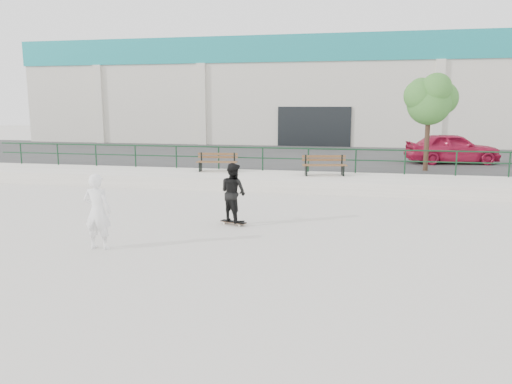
% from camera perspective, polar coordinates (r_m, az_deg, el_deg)
% --- Properties ---
extents(ground, '(120.00, 120.00, 0.00)m').
position_cam_1_polar(ground, '(11.51, -4.78, -7.11)').
color(ground, beige).
rests_on(ground, ground).
extents(ledge, '(30.00, 3.00, 0.50)m').
position_cam_1_polar(ledge, '(20.52, 2.80, 1.24)').
color(ledge, beige).
rests_on(ledge, ground).
extents(parking_strip, '(60.00, 14.00, 0.50)m').
position_cam_1_polar(parking_strip, '(28.88, 5.48, 3.76)').
color(parking_strip, '#313131').
rests_on(parking_strip, ground).
extents(railing, '(28.00, 0.06, 1.03)m').
position_cam_1_polar(railing, '(21.67, 3.37, 4.35)').
color(railing, '#13361F').
rests_on(railing, ledge).
extents(commercial_building, '(44.20, 16.33, 8.00)m').
position_cam_1_polar(commercial_building, '(42.66, 7.75, 11.55)').
color(commercial_building, beige).
rests_on(commercial_building, ground).
extents(bench_left, '(1.79, 0.71, 0.80)m').
position_cam_1_polar(bench_left, '(21.69, -4.46, 3.42)').
color(bench_left, '#512F1B').
rests_on(bench_left, ledge).
extents(bench_right, '(1.87, 0.88, 0.83)m').
position_cam_1_polar(bench_right, '(20.58, 7.81, 3.03)').
color(bench_right, '#512F1B').
rests_on(bench_right, ledge).
extents(tree, '(2.35, 2.08, 4.17)m').
position_cam_1_polar(tree, '(22.95, 19.28, 10.09)').
color(tree, '#3D261E').
rests_on(tree, parking_strip).
extents(red_car, '(4.64, 2.51, 1.50)m').
position_cam_1_polar(red_car, '(26.37, 21.50, 4.70)').
color(red_car, '#A71437').
rests_on(red_car, parking_strip).
extents(skateboard, '(0.80, 0.45, 0.09)m').
position_cam_1_polar(skateboard, '(14.21, -2.60, -3.46)').
color(skateboard, black).
rests_on(skateboard, ground).
extents(standing_skater, '(1.03, 0.98, 1.67)m').
position_cam_1_polar(standing_skater, '(14.03, -2.62, -0.05)').
color(standing_skater, black).
rests_on(standing_skater, skateboard).
extents(seated_skater, '(0.67, 0.45, 1.81)m').
position_cam_1_polar(seated_skater, '(12.25, -17.67, -2.14)').
color(seated_skater, white).
rests_on(seated_skater, ground).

